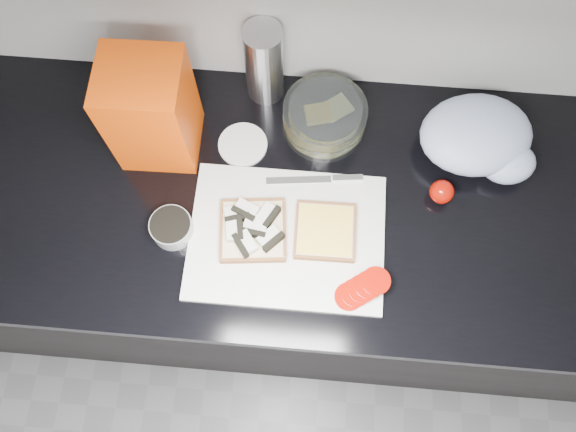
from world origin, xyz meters
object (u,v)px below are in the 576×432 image
object	(u,v)px
glass_bowl	(324,118)
steel_canister	(264,63)
cutting_board	(287,237)
bread_bag	(151,111)

from	to	relation	value
glass_bowl	steel_canister	world-z (taller)	steel_canister
cutting_board	bread_bag	world-z (taller)	bread_bag
steel_canister	bread_bag	bearing A→B (deg)	-144.11
cutting_board	glass_bowl	distance (m)	0.28
glass_bowl	bread_bag	xyz separation A→B (m)	(-0.35, -0.07, 0.09)
steel_canister	cutting_board	bearing A→B (deg)	-77.52
glass_bowl	steel_canister	size ratio (longest dim) A/B	0.91
glass_bowl	steel_canister	bearing A→B (deg)	148.23
glass_bowl	steel_canister	xyz separation A→B (m)	(-0.14, 0.09, 0.06)
cutting_board	glass_bowl	xyz separation A→B (m)	(0.06, 0.27, 0.03)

